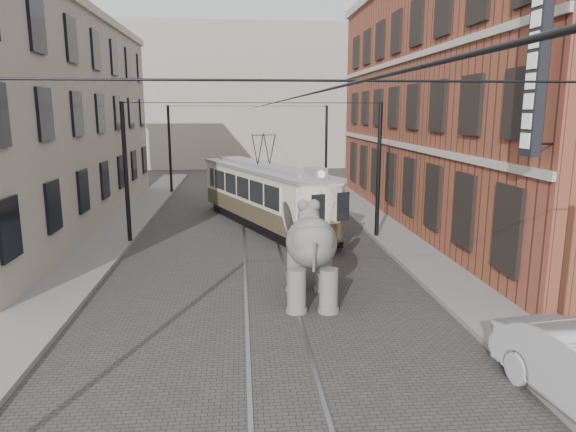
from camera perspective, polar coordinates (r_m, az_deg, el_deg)
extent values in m
plane|color=#3D3A38|center=(17.09, -2.24, -7.70)|extent=(120.00, 120.00, 0.00)
cube|color=slate|center=(18.36, 16.94, -6.59)|extent=(2.00, 60.00, 0.15)
cube|color=slate|center=(17.96, -23.62, -7.46)|extent=(2.00, 60.00, 0.15)
cube|color=brown|center=(27.77, 20.36, 11.58)|extent=(8.00, 26.00, 12.00)
cube|color=gray|center=(28.04, -26.91, 9.00)|extent=(7.00, 24.00, 10.00)
cube|color=gray|center=(56.14, -4.54, 12.84)|extent=(28.00, 10.00, 14.00)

